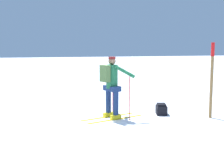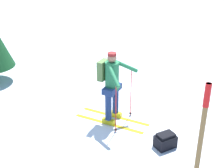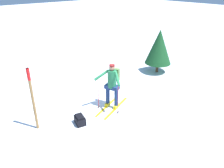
% 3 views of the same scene
% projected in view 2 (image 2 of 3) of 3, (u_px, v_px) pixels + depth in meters
% --- Properties ---
extents(ground_plane, '(80.00, 80.00, 0.00)m').
position_uv_depth(ground_plane, '(119.00, 120.00, 7.49)').
color(ground_plane, white).
extents(skier, '(1.82, 1.15, 1.71)m').
position_uv_depth(skier, '(111.00, 83.00, 7.06)').
color(skier, gold).
rests_on(skier, ground_plane).
extents(dropped_backpack, '(0.39, 0.48, 0.32)m').
position_uv_depth(dropped_backpack, '(165.00, 141.00, 6.47)').
color(dropped_backpack, black).
rests_on(dropped_backpack, ground_plane).
extents(trail_marker, '(0.10, 0.10, 2.10)m').
position_uv_depth(trail_marker, '(201.00, 135.00, 4.80)').
color(trail_marker, olive).
rests_on(trail_marker, ground_plane).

